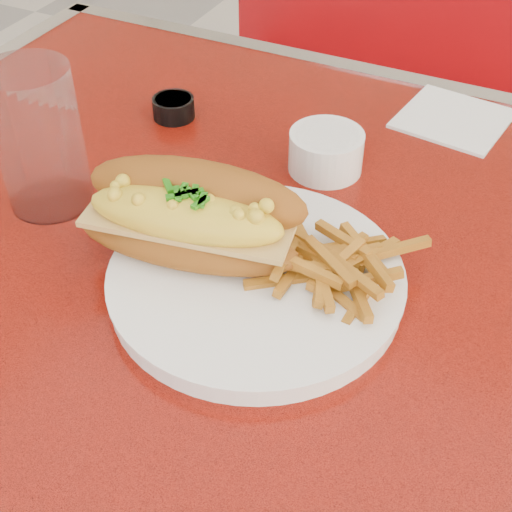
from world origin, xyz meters
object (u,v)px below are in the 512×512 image
at_px(gravy_ramekin, 326,150).
at_px(water_tumbler, 39,139).
at_px(sauce_cup_left, 174,107).
at_px(booth_bench_far, 456,207).
at_px(dinner_plate, 256,280).
at_px(mac_hoagie, 190,216).
at_px(fork, 315,292).
at_px(diner_table, 329,378).

bearing_deg(gravy_ramekin, water_tumbler, -142.94).
bearing_deg(water_tumbler, sauce_cup_left, 82.27).
distance_m(booth_bench_far, dinner_plate, 1.00).
bearing_deg(mac_hoagie, sauce_cup_left, 114.89).
height_order(booth_bench_far, gravy_ramekin, booth_bench_far).
distance_m(fork, gravy_ramekin, 0.22).
height_order(dinner_plate, water_tumbler, water_tumbler).
relative_size(sauce_cup_left, water_tumbler, 0.36).
xyz_separation_m(diner_table, sauce_cup_left, (-0.29, 0.18, 0.18)).
height_order(diner_table, booth_bench_far, booth_bench_far).
bearing_deg(booth_bench_far, dinner_plate, -94.07).
bearing_deg(booth_bench_far, diner_table, -90.00).
height_order(fork, water_tumbler, water_tumbler).
bearing_deg(booth_bench_far, water_tumbler, -110.59).
distance_m(mac_hoagie, sauce_cup_left, 0.28).
height_order(sauce_cup_left, water_tumbler, water_tumbler).
xyz_separation_m(booth_bench_far, water_tumbler, (-0.32, -0.84, 0.56)).
bearing_deg(water_tumbler, mac_hoagie, -7.25).
xyz_separation_m(booth_bench_far, dinner_plate, (-0.06, -0.87, 0.49)).
distance_m(gravy_ramekin, water_tumbler, 0.30).
height_order(gravy_ramekin, sauce_cup_left, gravy_ramekin).
distance_m(sauce_cup_left, water_tumbler, 0.22).
distance_m(dinner_plate, gravy_ramekin, 0.21).
xyz_separation_m(diner_table, mac_hoagie, (-0.13, -0.05, 0.22)).
xyz_separation_m(diner_table, water_tumbler, (-0.32, -0.03, 0.24)).
bearing_deg(diner_table, dinner_plate, -137.03).
bearing_deg(dinner_plate, fork, 0.29).
bearing_deg(booth_bench_far, fork, -90.30).
xyz_separation_m(fork, water_tumbler, (-0.31, 0.03, 0.06)).
relative_size(booth_bench_far, sauce_cup_left, 21.74).
bearing_deg(dinner_plate, sauce_cup_left, 134.16).
bearing_deg(diner_table, water_tumbler, -174.61).
height_order(dinner_plate, mac_hoagie, mac_hoagie).
xyz_separation_m(booth_bench_far, fork, (-0.00, -0.87, 0.50)).
xyz_separation_m(fork, sauce_cup_left, (-0.28, 0.23, -0.00)).
relative_size(mac_hoagie, sauce_cup_left, 4.07).
relative_size(fork, water_tumbler, 0.79).
bearing_deg(booth_bench_far, mac_hoagie, -98.56).
distance_m(mac_hoagie, fork, 0.13).
bearing_deg(gravy_ramekin, dinner_plate, -85.91).
relative_size(booth_bench_far, dinner_plate, 3.79).
relative_size(diner_table, booth_bench_far, 1.03).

